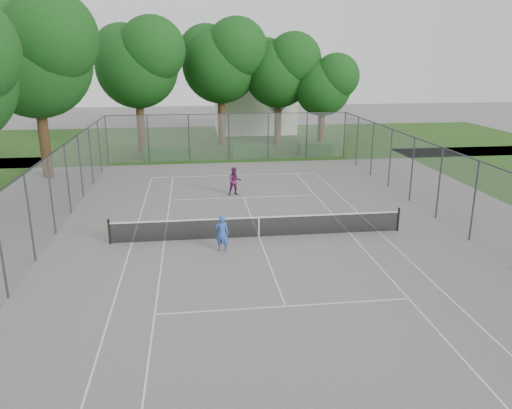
{
  "coord_description": "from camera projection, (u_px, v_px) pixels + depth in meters",
  "views": [
    {
      "loc": [
        -2.76,
        -20.47,
        7.69
      ],
      "look_at": [
        0.0,
        1.0,
        1.2
      ],
      "focal_mm": 35.0,
      "sensor_mm": 36.0,
      "label": 1
    }
  ],
  "objects": [
    {
      "name": "ground",
      "position": [
        259.0,
        237.0,
        21.99
      ],
      "size": [
        120.0,
        120.0,
        0.0
      ],
      "primitive_type": "plane",
      "color": "slate",
      "rests_on": "ground"
    },
    {
      "name": "grass_far",
      "position": [
        222.0,
        141.0,
        46.69
      ],
      "size": [
        60.0,
        20.0,
        0.0
      ],
      "primitive_type": "cube",
      "color": "#1F4112",
      "rests_on": "ground"
    },
    {
      "name": "court_markings",
      "position": [
        259.0,
        237.0,
        21.99
      ],
      "size": [
        11.03,
        23.83,
        0.01
      ],
      "color": "silver",
      "rests_on": "ground"
    },
    {
      "name": "tennis_net",
      "position": [
        259.0,
        226.0,
        21.85
      ],
      "size": [
        12.87,
        0.1,
        1.1
      ],
      "color": "black",
      "rests_on": "ground"
    },
    {
      "name": "perimeter_fence",
      "position": [
        259.0,
        198.0,
        21.47
      ],
      "size": [
        18.08,
        34.08,
        3.52
      ],
      "color": "#38383D",
      "rests_on": "ground"
    },
    {
      "name": "tree_far_left",
      "position": [
        138.0,
        60.0,
        39.12
      ],
      "size": [
        7.43,
        6.78,
        10.68
      ],
      "color": "#392414",
      "rests_on": "ground"
    },
    {
      "name": "tree_far_midleft",
      "position": [
        222.0,
        58.0,
        42.59
      ],
      "size": [
        7.54,
        6.88,
        10.84
      ],
      "color": "#392414",
      "rests_on": "ground"
    },
    {
      "name": "tree_far_midright",
      "position": [
        280.0,
        68.0,
        43.05
      ],
      "size": [
        6.72,
        6.14,
        9.66
      ],
      "color": "#392414",
      "rests_on": "ground"
    },
    {
      "name": "tree_far_right",
      "position": [
        324.0,
        83.0,
        42.27
      ],
      "size": [
        5.51,
        5.03,
        7.92
      ],
      "color": "#392414",
      "rests_on": "ground"
    },
    {
      "name": "tree_side_back",
      "position": [
        35.0,
        52.0,
        30.46
      ],
      "size": [
        7.99,
        7.3,
        11.49
      ],
      "color": "#392414",
      "rests_on": "ground"
    },
    {
      "name": "hedge_left",
      "position": [
        167.0,
        153.0,
        38.43
      ],
      "size": [
        3.72,
        1.11,
        0.93
      ],
      "primitive_type": "cube",
      "color": "#1C4E19",
      "rests_on": "ground"
    },
    {
      "name": "hedge_mid",
      "position": [
        252.0,
        151.0,
        39.11
      ],
      "size": [
        3.03,
        0.87,
        0.95
      ],
      "primitive_type": "cube",
      "color": "#1C4E19",
      "rests_on": "ground"
    },
    {
      "name": "hedge_right",
      "position": [
        317.0,
        149.0,
        40.24
      ],
      "size": [
        3.0,
        1.1,
        0.9
      ],
      "primitive_type": "cube",
      "color": "#1C4E19",
      "rests_on": "ground"
    },
    {
      "name": "house",
      "position": [
        254.0,
        93.0,
        51.21
      ],
      "size": [
        7.92,
        6.14,
        9.86
      ],
      "color": "white",
      "rests_on": "ground"
    },
    {
      "name": "girl_player",
      "position": [
        222.0,
        233.0,
        20.25
      ],
      "size": [
        0.62,
        0.48,
        1.52
      ],
      "primitive_type": "imported",
      "rotation": [
        0.0,
        0.0,
        2.92
      ],
      "color": "#2F54B0",
      "rests_on": "ground"
    },
    {
      "name": "woman_player",
      "position": [
        235.0,
        181.0,
        28.37
      ],
      "size": [
        0.86,
        0.72,
        1.62
      ],
      "primitive_type": "imported",
      "rotation": [
        0.0,
        0.0,
        0.14
      ],
      "color": "#61204F",
      "rests_on": "ground"
    }
  ]
}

